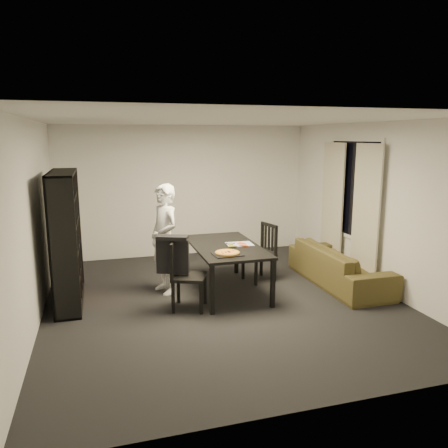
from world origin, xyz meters
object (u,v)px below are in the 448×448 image
object	(u,v)px
baking_tray	(227,254)
pepperoni_pizza	(227,253)
chair_right	(264,248)
bookshelf	(66,238)
dining_table	(226,249)
sofa	(339,265)
person	(165,239)
chair_left	(182,270)

from	to	relation	value
baking_tray	pepperoni_pizza	size ratio (longest dim) A/B	1.14
chair_right	baking_tray	world-z (taller)	chair_right
bookshelf	pepperoni_pizza	size ratio (longest dim) A/B	5.43
pepperoni_pizza	dining_table	bearing A→B (deg)	75.85
bookshelf	sofa	xyz separation A→B (m)	(4.20, -0.40, -0.64)
bookshelf	baking_tray	xyz separation A→B (m)	(2.18, -0.75, -0.21)
bookshelf	dining_table	world-z (taller)	bookshelf
pepperoni_pizza	sofa	world-z (taller)	pepperoni_pizza
bookshelf	baking_tray	distance (m)	2.32
chair_right	person	size ratio (longest dim) A/B	0.57
bookshelf	dining_table	distance (m)	2.34
sofa	baking_tray	bearing A→B (deg)	99.80
bookshelf	chair_right	bearing A→B (deg)	2.72
pepperoni_pizza	sofa	distance (m)	2.09
chair_left	pepperoni_pizza	xyz separation A→B (m)	(0.65, -0.02, 0.21)
bookshelf	chair_left	xyz separation A→B (m)	(1.54, -0.72, -0.40)
dining_table	baking_tray	world-z (taller)	baking_tray
dining_table	sofa	bearing A→B (deg)	-5.54
dining_table	chair_right	world-z (taller)	chair_right
bookshelf	chair_right	world-z (taller)	bookshelf
chair_left	person	world-z (taller)	person
person	sofa	bearing A→B (deg)	61.42
pepperoni_pizza	baking_tray	bearing A→B (deg)	-106.81
dining_table	baking_tray	bearing A→B (deg)	-104.21
person	pepperoni_pizza	bearing A→B (deg)	26.01
person	pepperoni_pizza	distance (m)	1.08
chair_left	baking_tray	xyz separation A→B (m)	(0.64, -0.03, 0.19)
pepperoni_pizza	sofa	bearing A→B (deg)	9.52
person	pepperoni_pizza	size ratio (longest dim) A/B	4.81
dining_table	sofa	xyz separation A→B (m)	(1.88, -0.18, -0.36)
chair_right	sofa	bearing A→B (deg)	49.23
chair_right	person	distance (m)	1.71
dining_table	chair_left	size ratio (longest dim) A/B	1.82
person	sofa	xyz separation A→B (m)	(2.79, -0.41, -0.53)
bookshelf	dining_table	size ratio (longest dim) A/B	1.08
chair_left	dining_table	bearing A→B (deg)	-35.84
chair_right	pepperoni_pizza	size ratio (longest dim) A/B	2.73
chair_left	sofa	bearing A→B (deg)	-61.86
dining_table	pepperoni_pizza	size ratio (longest dim) A/B	5.04
person	baking_tray	size ratio (longest dim) A/B	4.21
chair_left	chair_right	bearing A→B (deg)	-39.47
bookshelf	pepperoni_pizza	bearing A→B (deg)	-18.63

